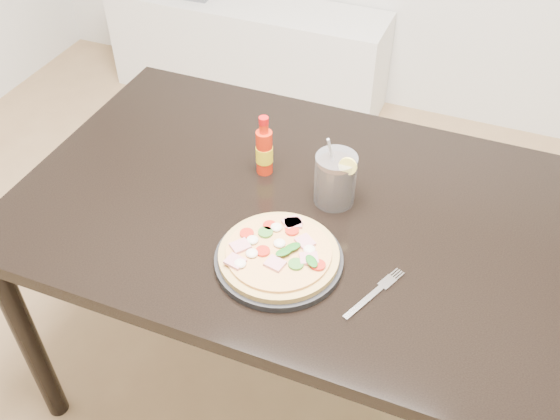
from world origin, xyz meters
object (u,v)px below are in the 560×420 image
at_px(pizza, 278,253).
at_px(fork, 376,292).
at_px(cola_cup, 335,180).
at_px(media_console, 247,50).
at_px(plate, 279,260).
at_px(hot_sauce_bottle, 264,151).
at_px(dining_table, 297,228).

bearing_deg(pizza, fork, -2.17).
distance_m(cola_cup, media_console, 1.83).
xyz_separation_m(cola_cup, media_console, (-0.91, 1.48, -0.56)).
bearing_deg(plate, fork, -1.91).
bearing_deg(hot_sauce_bottle, pizza, -61.80).
height_order(dining_table, media_console, dining_table).
bearing_deg(pizza, hot_sauce_bottle, 118.20).
height_order(dining_table, hot_sauce_bottle, hot_sauce_bottle).
bearing_deg(pizza, media_console, 116.59).
distance_m(pizza, media_console, 2.00).
relative_size(dining_table, cola_cup, 7.29).
bearing_deg(plate, media_console, 116.61).
distance_m(dining_table, cola_cup, 0.17).
bearing_deg(media_console, cola_cup, -58.30).
bearing_deg(plate, cola_cup, 78.94).
bearing_deg(dining_table, pizza, -82.03).
relative_size(pizza, cola_cup, 1.40).
distance_m(plate, cola_cup, 0.26).
distance_m(hot_sauce_bottle, media_console, 1.70).
height_order(pizza, fork, pizza).
bearing_deg(media_console, pizza, -63.41).
distance_m(pizza, hot_sauce_bottle, 0.33).
bearing_deg(cola_cup, fork, -55.21).
height_order(hot_sauce_bottle, fork, hot_sauce_bottle).
height_order(pizza, media_console, pizza).
relative_size(pizza, hot_sauce_bottle, 1.60).
distance_m(dining_table, media_console, 1.79).
height_order(cola_cup, fork, cola_cup).
relative_size(dining_table, pizza, 5.20).
height_order(fork, media_console, fork).
xyz_separation_m(pizza, media_console, (-0.86, 1.73, -0.53)).
bearing_deg(fork, hot_sauce_bottle, 166.09).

